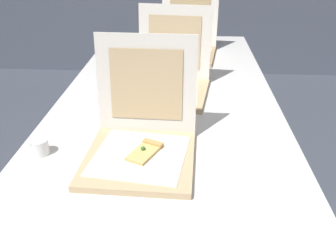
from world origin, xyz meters
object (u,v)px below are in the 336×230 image
object	(u,v)px
table	(166,116)
cup_white_near_left	(40,147)
pizza_box_middle	(169,80)
pizza_box_back	(186,46)
pizza_box_front	(141,141)
cup_white_mid	(99,98)
cup_white_far	(133,70)

from	to	relation	value
table	cup_white_near_left	bearing A→B (deg)	-136.22
pizza_box_middle	pizza_box_back	bearing A→B (deg)	90.68
pizza_box_front	cup_white_near_left	bearing A→B (deg)	-175.14
cup_white_mid	pizza_box_middle	bearing A→B (deg)	27.68
cup_white_mid	cup_white_far	xyz separation A→B (m)	(0.10, 0.36, 0.00)
pizza_box_middle	pizza_box_back	size ratio (longest dim) A/B	0.97
cup_white_mid	cup_white_near_left	distance (m)	0.44
pizza_box_front	cup_white_far	size ratio (longest dim) A/B	6.74
cup_white_far	cup_white_near_left	distance (m)	0.81
pizza_box_middle	pizza_box_back	world-z (taller)	pizza_box_middle
cup_white_mid	table	bearing A→B (deg)	-5.85
pizza_box_middle	cup_white_far	size ratio (longest dim) A/B	7.21
table	cup_white_near_left	distance (m)	0.57
pizza_box_middle	cup_white_far	xyz separation A→B (m)	(-0.20, 0.20, -0.03)
pizza_box_front	table	bearing A→B (deg)	83.05
pizza_box_front	pizza_box_back	xyz separation A→B (m)	(0.14, 1.16, 0.00)
table	cup_white_mid	distance (m)	0.31
pizza_box_back	pizza_box_middle	bearing A→B (deg)	-89.83
cup_white_far	cup_white_near_left	world-z (taller)	same
table	pizza_box_middle	size ratio (longest dim) A/B	5.75
cup_white_near_left	cup_white_far	bearing A→B (deg)	75.08
pizza_box_front	cup_white_mid	xyz separation A→B (m)	(-0.24, 0.41, -0.03)
cup_white_far	pizza_box_middle	bearing A→B (deg)	-45.40
pizza_box_middle	table	bearing A→B (deg)	-82.80
table	cup_white_far	distance (m)	0.45
pizza_box_front	pizza_box_back	distance (m)	1.17
cup_white_mid	cup_white_far	size ratio (longest dim) A/B	1.00
cup_white_far	pizza_box_back	bearing A→B (deg)	54.59
pizza_box_middle	cup_white_mid	distance (m)	0.34
pizza_box_back	cup_white_mid	world-z (taller)	pizza_box_back
table	pizza_box_back	world-z (taller)	pizza_box_back
table	pizza_box_front	size ratio (longest dim) A/B	6.15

